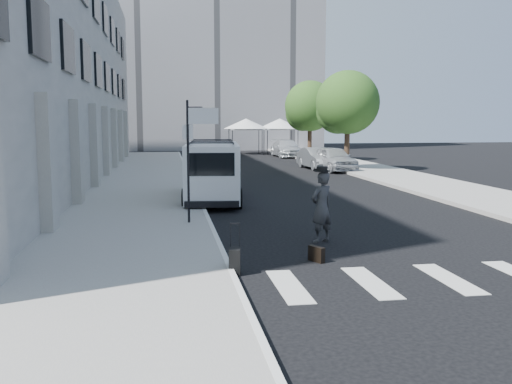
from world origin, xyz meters
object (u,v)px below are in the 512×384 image
object	(u,v)px
suitcase	(235,261)
parked_car_b	(317,158)
parked_car_c	(286,148)
businessman	(322,207)
briefcase	(316,254)
cargo_van	(212,171)
parked_car_a	(333,159)

from	to	relation	value
suitcase	parked_car_b	distance (m)	25.15
parked_car_c	parked_car_b	bearing A→B (deg)	-94.22
businessman	briefcase	size ratio (longest dim) A/B	4.11
briefcase	suitcase	size ratio (longest dim) A/B	0.43
briefcase	cargo_van	bearing A→B (deg)	73.18
briefcase	parked_car_c	world-z (taller)	parked_car_c
cargo_van	businessman	bearing A→B (deg)	-69.53
suitcase	parked_car_c	bearing A→B (deg)	85.12
businessman	suitcase	size ratio (longest dim) A/B	1.77
businessman	cargo_van	distance (m)	8.08
briefcase	cargo_van	size ratio (longest dim) A/B	0.07
suitcase	briefcase	bearing A→B (deg)	29.86
parked_car_b	briefcase	bearing A→B (deg)	-110.24
parked_car_c	briefcase	bearing A→B (deg)	-102.45
businessman	parked_car_b	bearing A→B (deg)	-133.97
briefcase	parked_car_b	xyz separation A→B (m)	(6.23, 23.08, 0.50)
parked_car_a	cargo_van	bearing A→B (deg)	-131.84
businessman	parked_car_b	xyz separation A→B (m)	(5.59, 21.16, -0.23)
cargo_van	parked_car_b	bearing A→B (deg)	65.33
businessman	briefcase	world-z (taller)	businessman
suitcase	parked_car_c	distance (m)	36.67
parked_car_a	suitcase	bearing A→B (deg)	-118.04
parked_car_a	parked_car_c	size ratio (longest dim) A/B	0.90
businessman	briefcase	distance (m)	2.15
parked_car_b	parked_car_c	bearing A→B (deg)	82.06
businessman	parked_car_a	xyz separation A→B (m)	(6.17, 19.52, -0.15)
businessman	cargo_van	size ratio (longest dim) A/B	0.30
businessman	suitcase	distance (m)	3.71
briefcase	suitcase	xyz separation A→B (m)	(-1.89, -0.73, 0.10)
businessman	parked_car_b	world-z (taller)	businessman
briefcase	parked_car_c	size ratio (longest dim) A/B	0.09
briefcase	parked_car_a	distance (m)	22.50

